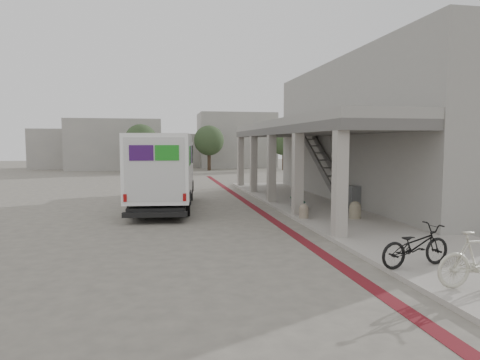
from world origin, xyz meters
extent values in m
plane|color=#635E55|center=(0.00, 0.00, 0.00)|extent=(120.00, 120.00, 0.00)
cube|color=maroon|center=(1.00, 2.00, 0.01)|extent=(0.35, 40.00, 0.01)
cube|color=#9B948B|center=(4.00, 0.00, 0.06)|extent=(4.40, 28.00, 0.12)
cube|color=gray|center=(7.35, 4.50, 3.50)|extent=(4.30, 17.00, 7.00)
cube|color=#595754|center=(3.60, 4.50, 3.50)|extent=(3.40, 16.90, 0.35)
cube|color=gray|center=(3.60, 4.50, 3.85)|extent=(3.40, 16.90, 0.35)
cube|color=gray|center=(-8.00, 34.00, 2.75)|extent=(10.00, 6.00, 5.50)
cube|color=gray|center=(-1.00, 38.00, 2.00)|extent=(8.00, 6.00, 4.00)
cube|color=gray|center=(6.00, 36.00, 3.25)|extent=(9.00, 6.00, 6.50)
cube|color=gray|center=(-14.00, 37.00, 2.25)|extent=(7.00, 5.00, 4.50)
cylinder|color=#38281C|center=(-5.00, 28.00, 1.20)|extent=(0.36, 0.36, 2.40)
sphere|color=#273820|center=(-5.00, 28.00, 3.20)|extent=(3.20, 3.20, 3.20)
cylinder|color=#38281C|center=(2.00, 30.00, 1.20)|extent=(0.36, 0.36, 2.40)
sphere|color=#273820|center=(2.00, 30.00, 3.20)|extent=(3.20, 3.20, 3.20)
cylinder|color=#38281C|center=(10.00, 29.00, 1.20)|extent=(0.36, 0.36, 2.40)
sphere|color=#273820|center=(10.00, 29.00, 3.20)|extent=(3.20, 3.20, 3.20)
cube|color=black|center=(-3.06, 3.78, 0.41)|extent=(2.83, 7.30, 0.31)
cube|color=white|center=(-3.15, 2.87, 1.98)|extent=(2.96, 5.51, 2.65)
cube|color=white|center=(-2.80, 6.36, 1.83)|extent=(2.62, 2.17, 2.34)
cube|color=white|center=(-2.69, 7.42, 0.97)|extent=(2.29, 0.83, 0.81)
cube|color=black|center=(-2.72, 7.17, 2.39)|extent=(2.28, 0.72, 1.07)
cube|color=black|center=(-3.42, 0.13, 0.36)|extent=(2.35, 0.49, 0.18)
cube|color=#3C135A|center=(-4.30, 3.70, 2.44)|extent=(0.16, 1.42, 0.76)
cube|color=#1F9021|center=(-4.45, 2.18, 2.44)|extent=(0.16, 1.42, 0.76)
cube|color=#3C135A|center=(-3.87, 0.25, 2.60)|extent=(0.86, 0.12, 0.56)
cube|color=#1F9021|center=(-2.96, 0.16, 2.60)|extent=(0.86, 0.12, 0.56)
cylinder|color=black|center=(-3.86, 6.52, 0.46)|extent=(0.37, 0.94, 0.92)
cylinder|color=black|center=(-1.73, 6.30, 0.46)|extent=(0.37, 0.94, 0.92)
cylinder|color=black|center=(-4.32, 1.86, 0.46)|extent=(0.37, 0.94, 0.92)
cylinder|color=black|center=(-2.20, 1.64, 0.46)|extent=(0.37, 0.94, 0.92)
cube|color=slate|center=(2.49, 1.28, 0.30)|extent=(0.37, 0.13, 0.37)
cube|color=slate|center=(2.71, 2.71, 0.30)|extent=(0.37, 0.13, 0.37)
cube|color=#123626|center=(2.47, 2.02, 0.51)|extent=(0.37, 1.73, 0.04)
cube|color=#123626|center=(2.60, 2.00, 0.51)|extent=(0.37, 1.73, 0.04)
cube|color=#123626|center=(2.73, 1.98, 0.51)|extent=(0.37, 1.73, 0.04)
cylinder|color=gray|center=(3.97, -0.71, 0.34)|extent=(0.43, 0.43, 0.43)
sphere|color=gray|center=(3.97, -0.71, 0.55)|extent=(0.43, 0.43, 0.43)
cylinder|color=gray|center=(2.10, -0.27, 0.30)|extent=(0.35, 0.35, 0.35)
sphere|color=gray|center=(2.10, -0.27, 0.47)|extent=(0.35, 0.35, 0.35)
cube|color=slate|center=(5.00, 1.57, 0.61)|extent=(0.45, 0.59, 0.98)
imported|color=black|center=(2.50, -6.82, 0.61)|extent=(1.95, 0.96, 0.98)
imported|color=beige|center=(2.94, -8.30, 0.68)|extent=(1.88, 0.56, 1.13)
camera|label=1|loc=(-3.24, -15.52, 2.96)|focal=32.00mm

